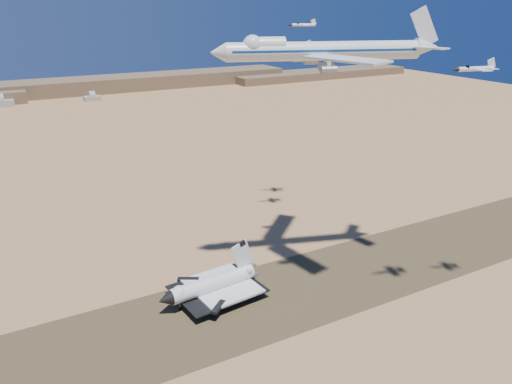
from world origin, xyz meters
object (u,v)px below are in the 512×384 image
carrier_747 (318,51)px  chase_jet_c (298,46)px  shuttle (212,285)px  crew_c (236,301)px  crew_b (242,295)px  chase_jet_d (303,25)px  crew_a (243,298)px  chase_jet_a (475,69)px

carrier_747 → chase_jet_c: bearing=82.6°
shuttle → crew_c: size_ratio=25.68×
crew_b → chase_jet_d: 137.32m
crew_b → crew_c: size_ratio=0.98×
carrier_747 → crew_a: 98.32m
shuttle → carrier_747: carrier_747 is taller
crew_c → chase_jet_d: size_ratio=0.12×
chase_jet_c → crew_a: bearing=-121.0°
chase_jet_c → chase_jet_a: bearing=-72.4°
chase_jet_c → chase_jet_d: size_ratio=1.00×
shuttle → chase_jet_c: 119.93m
crew_c → chase_jet_c: chase_jet_c is taller
carrier_747 → chase_jet_d: (34.89, 62.11, 6.55)m
crew_a → chase_jet_c: size_ratio=0.12×
shuttle → chase_jet_d: chase_jet_d is taller
carrier_747 → chase_jet_c: 55.75m
crew_a → crew_c: bearing=104.9°
carrier_747 → chase_jet_c: (24.53, 49.99, -2.56)m
chase_jet_d → chase_jet_a: bearing=-71.6°
shuttle → chase_jet_a: size_ratio=2.65×
shuttle → crew_c: 11.16m
shuttle → crew_c: shuttle is taller
chase_jet_a → chase_jet_c: size_ratio=1.15×
carrier_747 → crew_b: 98.10m
chase_jet_a → chase_jet_d: (7.18, 109.32, 9.66)m
crew_a → chase_jet_c: bearing=-46.2°
carrier_747 → chase_jet_d: carrier_747 is taller
crew_c → chase_jet_c: (63.20, 56.89, 89.13)m
carrier_747 → crew_b: (-34.62, -4.01, -91.70)m
crew_a → chase_jet_c: 120.89m
crew_c → chase_jet_a: chase_jet_a is taller
shuttle → crew_a: shuttle is taller
carrier_747 → crew_c: (-38.67, -6.89, -91.68)m
carrier_747 → crew_c: carrier_747 is taller
crew_c → chase_jet_a: (66.38, -40.31, 88.57)m
crew_a → crew_c: crew_c is taller
shuttle → chase_jet_c: size_ratio=3.05×
shuttle → crew_c: bearing=-55.6°
crew_a → chase_jet_c: (59.50, 55.94, 89.14)m
crew_b → chase_jet_c: bearing=-78.7°
chase_jet_d → chase_jet_c: bearing=-108.3°
crew_b → chase_jet_c: size_ratio=0.12×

